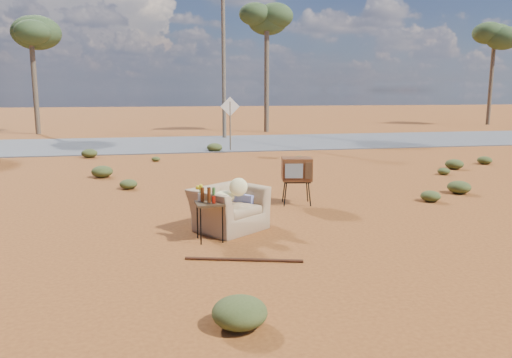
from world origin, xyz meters
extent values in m
plane|color=brown|center=(0.00, 0.00, 0.00)|extent=(140.00, 140.00, 0.00)
cube|color=#565659|center=(0.00, 15.00, 0.02)|extent=(140.00, 7.00, 0.04)
imported|color=#997853|center=(-0.24, 0.43, 0.51)|extent=(1.38, 1.30, 1.02)
ellipsoid|color=#FEEF9B|center=(-0.31, 0.44, 0.59)|extent=(0.37, 0.37, 0.22)
ellipsoid|color=#FEEF9B|center=(-0.08, 0.31, 0.79)|extent=(0.32, 0.16, 0.32)
cube|color=#212D97|center=(0.13, 0.84, 0.30)|extent=(0.84, 0.90, 0.59)
cube|color=black|center=(1.49, 2.14, 0.51)|extent=(0.63, 0.52, 0.03)
cylinder|color=black|center=(1.20, 1.99, 0.26)|extent=(0.03, 0.03, 0.51)
cylinder|color=black|center=(1.71, 1.90, 0.26)|extent=(0.03, 0.03, 0.51)
cylinder|color=black|center=(1.27, 2.38, 0.26)|extent=(0.03, 0.03, 0.51)
cylinder|color=black|center=(1.78, 2.29, 0.26)|extent=(0.03, 0.03, 0.51)
cube|color=brown|center=(1.49, 2.14, 0.77)|extent=(0.71, 0.59, 0.49)
cube|color=slate|center=(1.36, 1.90, 0.77)|extent=(0.38, 0.08, 0.31)
cube|color=#472D19|center=(1.67, 1.85, 0.77)|extent=(0.14, 0.04, 0.35)
cube|color=#3B2815|center=(-0.64, -0.17, 0.62)|extent=(0.48, 0.48, 0.04)
cylinder|color=black|center=(-0.80, -0.36, 0.31)|extent=(0.02, 0.02, 0.62)
cylinder|color=black|center=(-0.45, -0.34, 0.31)|extent=(0.02, 0.02, 0.62)
cylinder|color=black|center=(-0.83, -0.01, 0.31)|extent=(0.02, 0.02, 0.62)
cylinder|color=black|center=(-0.47, 0.02, 0.31)|extent=(0.02, 0.02, 0.62)
cylinder|color=#431D0B|center=(-0.75, -0.14, 0.76)|extent=(0.06, 0.06, 0.23)
cylinder|color=#431D0B|center=(-0.65, -0.24, 0.77)|extent=(0.06, 0.06, 0.25)
cylinder|color=#2F5926|center=(-0.55, -0.08, 0.75)|extent=(0.05, 0.05, 0.21)
cylinder|color=#AC1B0D|center=(-0.58, -0.26, 0.70)|extent=(0.06, 0.06, 0.12)
cylinder|color=silver|center=(-0.78, -0.05, 0.70)|extent=(0.07, 0.07, 0.12)
ellipsoid|color=yellow|center=(-0.78, -0.05, 0.86)|extent=(0.14, 0.14, 0.11)
cylinder|color=#462012|center=(-0.27, -1.27, 0.02)|extent=(1.67, 0.51, 0.05)
cylinder|color=brown|center=(1.50, 12.00, 1.00)|extent=(0.06, 0.06, 2.00)
cube|color=silver|center=(1.50, 12.00, 1.80)|extent=(0.78, 0.04, 0.78)
cylinder|color=brown|center=(-8.00, 22.00, 3.00)|extent=(0.28, 0.28, 6.00)
ellipsoid|color=#364B27|center=(-8.00, 22.00, 5.50)|extent=(3.20, 3.20, 2.20)
cylinder|color=brown|center=(5.00, 21.00, 3.50)|extent=(0.28, 0.28, 7.00)
ellipsoid|color=#364B27|center=(5.00, 21.00, 6.50)|extent=(3.20, 3.20, 2.20)
cylinder|color=brown|center=(22.00, 24.00, 3.25)|extent=(0.28, 0.28, 6.50)
ellipsoid|color=#364B27|center=(22.00, 24.00, 6.00)|extent=(3.20, 3.20, 2.20)
cylinder|color=brown|center=(2.00, 17.50, 4.00)|extent=(0.20, 0.20, 8.00)
ellipsoid|color=#414C21|center=(4.50, 1.80, 0.12)|extent=(0.44, 0.44, 0.24)
ellipsoid|color=#414C21|center=(-3.00, 6.50, 0.17)|extent=(0.60, 0.60, 0.33)
ellipsoid|color=#414C21|center=(6.80, 5.00, 0.10)|extent=(0.36, 0.36, 0.20)
ellipsoid|color=#414C21|center=(3.20, 8.00, 0.11)|extent=(0.40, 0.40, 0.22)
ellipsoid|color=#414C21|center=(-1.50, 9.50, 0.08)|extent=(0.30, 0.30, 0.17)
camera|label=1|loc=(-1.45, -8.08, 2.44)|focal=35.00mm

